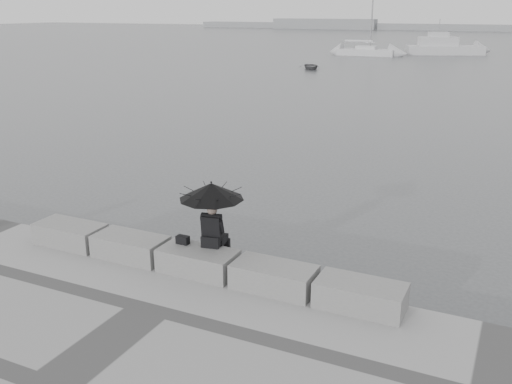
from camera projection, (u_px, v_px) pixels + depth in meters
The scene contains 12 objects.
ground at pixel (210, 285), 12.27m from camera, with size 360.00×360.00×0.00m, color #45484A.
stone_block_far_left at pixel (70, 234), 13.05m from camera, with size 1.60×0.80×0.50m, color slate.
stone_block_left at pixel (131, 247), 12.35m from camera, with size 1.60×0.80×0.50m, color slate.
stone_block_centre at pixel (198, 261), 11.65m from camera, with size 1.60×0.80×0.50m, color slate.
stone_block_right at pixel (274, 277), 10.95m from camera, with size 1.60×0.80×0.50m, color slate.
stone_block_far_right at pixel (360, 296), 10.26m from camera, with size 1.60×0.80×0.50m, color slate.
seated_person at pixel (211, 198), 11.48m from camera, with size 1.33×1.33×1.39m.
bag at pixel (183, 240), 11.86m from camera, with size 0.27×0.15×0.17m, color black.
distant_landmass at pixel (480, 28), 147.99m from camera, with size 180.00×8.00×2.80m.
sailboat_left at pixel (366, 51), 71.58m from camera, with size 7.13×2.45×12.90m.
motor_cruiser at pixel (445, 47), 72.99m from camera, with size 9.92×5.97×4.50m.
dinghy at pixel (311, 67), 55.60m from camera, with size 3.03×1.28×0.51m, color slate.
Camera 1 is at (5.66, -9.55, 5.68)m, focal length 40.00 mm.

